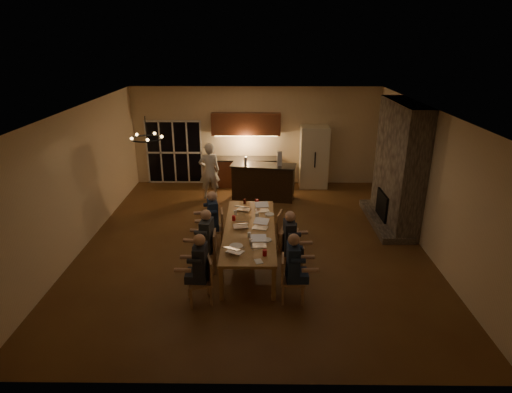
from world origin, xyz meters
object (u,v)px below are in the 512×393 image
object	(u,v)px
chair_left_near	(199,281)
mug_front	(249,235)
laptop_b	(259,241)
chair_right_near	(293,279)
person_right_mid	(289,242)
can_silver	(251,242)
standing_person	(209,171)
laptop_f	(262,207)
bar_blender	(279,159)
person_left_near	(201,268)
person_left_mid	(207,240)
redcup_mid	(234,218)
mug_mid	(257,215)
person_right_near	(293,268)
bar_bottle	(246,161)
chair_left_mid	(206,252)
laptop_a	(235,247)
laptop_e	(244,205)
chandelier	(147,138)
laptop_c	(240,222)
can_cola	(245,201)
chair_right_mid	(293,250)
mug_back	(235,212)
refrigerator	(314,157)
plate_far	(269,214)
chair_right_far	(288,231)
redcup_far	(257,202)
redcup_near	(265,253)
plate_left	(236,246)
chair_left_far	(214,229)
dining_table	(250,244)
laptop_d	(260,223)

from	to	relation	value
chair_left_near	mug_front	xyz separation A→B (m)	(0.89, 1.24, 0.36)
laptop_b	mug_front	xyz separation A→B (m)	(-0.20, 0.41, -0.06)
chair_right_near	person_right_mid	distance (m)	1.07
chair_right_near	can_silver	world-z (taller)	chair_right_near
chair_left_near	standing_person	size ratio (longest dim) A/B	0.52
laptop_f	bar_blender	world-z (taller)	bar_blender
person_left_near	mug_front	distance (m)	1.48
person_left_mid	redcup_mid	xyz separation A→B (m)	(0.51, 0.89, 0.12)
standing_person	can_silver	distance (m)	4.80
mug_mid	bar_blender	bearing A→B (deg)	78.35
person_right_near	bar_bottle	distance (m)	5.51
chair_left_mid	can_silver	size ratio (longest dim) A/B	7.42
person_right_mid	laptop_a	bearing A→B (deg)	111.84
laptop_b	laptop_e	bearing A→B (deg)	98.40
chandelier	laptop_c	bearing A→B (deg)	3.03
laptop_e	can_silver	xyz separation A→B (m)	(0.21, -1.82, -0.05)
person_left_mid	person_left_near	bearing A→B (deg)	8.87
can_silver	can_cola	size ratio (longest dim) A/B	1.00
chair_right_mid	mug_front	xyz separation A→B (m)	(-0.92, 0.01, 0.36)
chair_right_mid	laptop_e	size ratio (longest dim) A/B	2.78
person_left_near	mug_back	size ratio (longest dim) A/B	13.80
laptop_c	laptop_e	size ratio (longest dim) A/B	1.00
refrigerator	plate_far	bearing A→B (deg)	-109.87
person_right_near	mug_mid	distance (m)	2.31
chair_right_far	redcup_far	size ratio (longest dim) A/B	7.42
standing_person	laptop_e	bearing A→B (deg)	99.85
mug_front	can_silver	distance (m)	0.34
chair_right_near	bar_bottle	size ratio (longest dim) A/B	3.71
chair_right_mid	laptop_a	size ratio (longest dim) A/B	2.78
redcup_near	bar_bottle	world-z (taller)	bar_bottle
chandelier	mug_mid	bearing A→B (deg)	16.19
mug_mid	bar_bottle	bearing A→B (deg)	96.63
person_left_mid	plate_left	distance (m)	0.74
refrigerator	redcup_near	world-z (taller)	refrigerator
laptop_b	chair_left_near	bearing A→B (deg)	-145.43
bar_bottle	person_right_mid	bearing A→B (deg)	-76.39
chair_left_far	chair_left_near	bearing A→B (deg)	-7.70
standing_person	plate_left	size ratio (longest dim) A/B	6.23
chair_right_near	chair_right_mid	bearing A→B (deg)	-0.30
refrigerator	laptop_e	size ratio (longest dim) A/B	6.25
dining_table	person_right_mid	bearing A→B (deg)	-32.24
chair_left_mid	plate_far	size ratio (longest dim) A/B	4.04
dining_table	chair_right_near	size ratio (longest dim) A/B	3.68
dining_table	laptop_f	distance (m)	1.15
person_right_mid	mug_front	world-z (taller)	person_right_mid
laptop_b	laptop_f	world-z (taller)	same
chair_right_near	laptop_d	size ratio (longest dim) A/B	2.78
chair_right_mid	standing_person	distance (m)	4.84
chair_left_far	plate_left	size ratio (longest dim) A/B	3.21
chair_right_near	mug_back	xyz separation A→B (m)	(-1.21, 2.35, 0.36)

